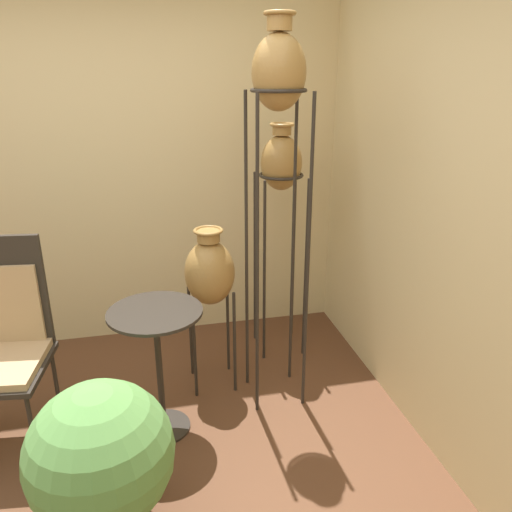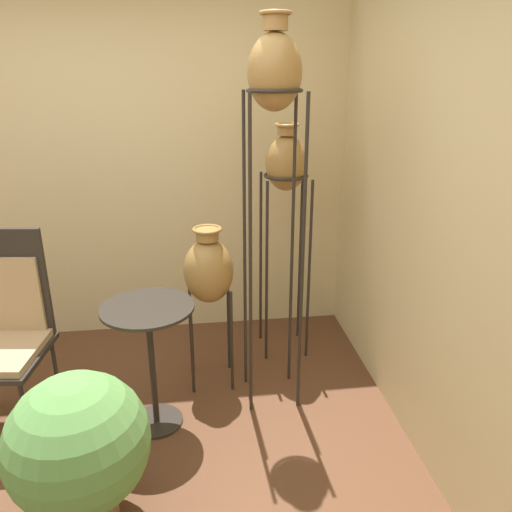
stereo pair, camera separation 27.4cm
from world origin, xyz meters
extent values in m
plane|color=brown|center=(0.00, 0.00, 0.00)|extent=(14.00, 14.00, 0.00)
cube|color=beige|center=(0.00, 1.77, 1.35)|extent=(7.49, 0.06, 2.70)
cube|color=beige|center=(1.77, 0.00, 1.35)|extent=(0.06, 7.49, 2.70)
cylinder|color=#28231E|center=(0.88, 0.57, 0.94)|extent=(0.02, 0.02, 1.88)
cylinder|color=#28231E|center=(1.17, 0.57, 0.94)|extent=(0.02, 0.02, 1.88)
cylinder|color=#28231E|center=(0.88, 0.87, 0.94)|extent=(0.02, 0.02, 1.88)
cylinder|color=#28231E|center=(1.17, 0.87, 0.94)|extent=(0.02, 0.02, 1.88)
torus|color=#28231E|center=(1.03, 0.72, 1.88)|extent=(0.30, 0.30, 0.02)
ellipsoid|color=olive|center=(1.03, 0.72, 1.97)|extent=(0.29, 0.29, 0.39)
cylinder|color=olive|center=(1.03, 0.72, 2.21)|extent=(0.13, 0.13, 0.08)
torus|color=olive|center=(1.03, 0.72, 2.25)|extent=(0.17, 0.17, 0.02)
cylinder|color=#28231E|center=(1.06, 1.14, 0.66)|extent=(0.02, 0.02, 1.32)
cylinder|color=#28231E|center=(1.36, 1.14, 0.66)|extent=(0.02, 0.02, 1.32)
cylinder|color=#28231E|center=(1.06, 1.44, 0.66)|extent=(0.02, 0.02, 1.32)
cylinder|color=#28231E|center=(1.36, 1.44, 0.66)|extent=(0.02, 0.02, 1.32)
torus|color=#28231E|center=(1.21, 1.29, 1.32)|extent=(0.30, 0.30, 0.02)
ellipsoid|color=olive|center=(1.21, 1.29, 1.40)|extent=(0.28, 0.28, 0.37)
cylinder|color=olive|center=(1.21, 1.29, 1.62)|extent=(0.13, 0.13, 0.07)
torus|color=olive|center=(1.21, 1.29, 1.65)|extent=(0.16, 0.16, 0.02)
cylinder|color=#28231E|center=(0.53, 0.80, 0.35)|extent=(0.02, 0.02, 0.71)
cylinder|color=#28231E|center=(0.78, 0.80, 0.35)|extent=(0.02, 0.02, 0.71)
cylinder|color=#28231E|center=(0.53, 1.06, 0.35)|extent=(0.02, 0.02, 0.71)
cylinder|color=#28231E|center=(0.78, 1.06, 0.35)|extent=(0.02, 0.02, 0.71)
torus|color=#28231E|center=(0.65, 0.93, 0.71)|extent=(0.26, 0.26, 0.02)
ellipsoid|color=olive|center=(0.65, 0.93, 0.80)|extent=(0.31, 0.31, 0.41)
cylinder|color=olive|center=(0.65, 0.93, 1.04)|extent=(0.14, 0.14, 0.07)
torus|color=olive|center=(0.65, 0.93, 1.07)|extent=(0.18, 0.18, 0.02)
cylinder|color=#28231E|center=(-0.35, 0.33, 0.24)|extent=(0.02, 0.02, 0.48)
cylinder|color=#28231E|center=(-0.30, 0.75, 0.24)|extent=(0.02, 0.02, 0.48)
cube|color=#28231E|center=(-0.51, 0.80, 0.84)|extent=(0.48, 0.09, 0.65)
cube|color=tan|center=(-0.51, 0.77, 0.77)|extent=(0.41, 0.07, 0.46)
cylinder|color=#28231E|center=(0.30, 0.53, 0.01)|extent=(0.31, 0.31, 0.01)
cylinder|color=#28231E|center=(0.30, 0.53, 0.38)|extent=(0.04, 0.04, 0.74)
cylinder|color=#28231E|center=(0.30, 0.53, 0.76)|extent=(0.52, 0.52, 0.02)
torus|color=brown|center=(0.03, -0.16, 0.23)|extent=(0.30, 0.30, 0.02)
sphere|color=#568E47|center=(0.03, -0.16, 0.47)|extent=(0.63, 0.63, 0.63)
camera|label=1|loc=(0.30, -1.94, 1.98)|focal=35.00mm
camera|label=2|loc=(0.57, -1.98, 1.98)|focal=35.00mm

